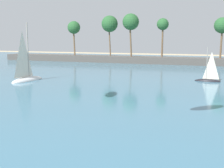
% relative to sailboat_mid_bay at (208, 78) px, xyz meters
% --- Properties ---
extents(sea, '(220.00, 111.47, 0.06)m').
position_rel_sailboat_mid_bay_xyz_m(sea, '(-1.48, 14.88, -0.56)').
color(sea, teal).
rests_on(sea, ground).
extents(palm_headland, '(119.61, 6.65, 13.28)m').
position_rel_sailboat_mid_bay_xyz_m(palm_headland, '(-0.25, 30.52, 3.08)').
color(palm_headland, '#514C47').
rests_on(palm_headland, ground).
extents(sailboat_mid_bay, '(4.11, 1.55, 5.83)m').
position_rel_sailboat_mid_bay_xyz_m(sailboat_mid_bay, '(0.00, 0.00, 0.00)').
color(sailboat_mid_bay, black).
rests_on(sailboat_mid_bay, sea).
extents(sailboat_toward_headland, '(2.62, 7.01, 9.95)m').
position_rel_sailboat_mid_bay_xyz_m(sailboat_toward_headland, '(-27.35, -9.44, 0.37)').
color(sailboat_toward_headland, white).
rests_on(sailboat_toward_headland, sea).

